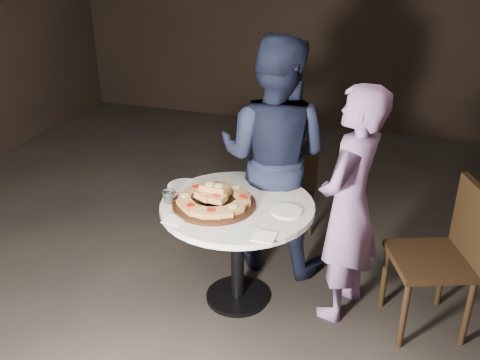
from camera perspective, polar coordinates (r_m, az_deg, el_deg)
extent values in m
plane|color=black|center=(3.46, -2.17, -12.82)|extent=(7.00, 7.00, 0.00)
cylinder|color=black|center=(3.48, -0.27, -12.25)|extent=(0.45, 0.45, 0.03)
cylinder|color=black|center=(3.29, -0.28, -7.76)|extent=(0.09, 0.09, 0.62)
cylinder|color=silver|center=(3.13, -0.29, -2.82)|extent=(1.01, 1.01, 0.04)
cylinder|color=black|center=(3.10, -2.79, -2.56)|extent=(0.55, 0.55, 0.02)
cube|color=#A97941|center=(3.07, 0.31, -2.15)|extent=(0.11, 0.13, 0.05)
cylinder|color=#B71B0E|center=(3.06, 0.31, -1.79)|extent=(0.06, 0.06, 0.01)
cube|color=#A97941|center=(3.13, 0.13, -1.60)|extent=(0.13, 0.13, 0.05)
cube|color=#A97941|center=(3.18, -0.48, -1.15)|extent=(0.13, 0.12, 0.05)
cylinder|color=beige|center=(3.17, -0.48, -0.80)|extent=(0.07, 0.07, 0.01)
cube|color=#A97941|center=(3.22, -1.41, -0.84)|extent=(0.12, 0.11, 0.05)
cube|color=#A97941|center=(3.23, -2.52, -0.71)|extent=(0.12, 0.10, 0.05)
cylinder|color=#B71B0E|center=(3.22, -2.53, -0.37)|extent=(0.06, 0.06, 0.01)
cube|color=#A97941|center=(3.23, -3.67, -0.79)|extent=(0.13, 0.13, 0.05)
cube|color=#A97941|center=(3.20, -4.71, -1.05)|extent=(0.13, 0.13, 0.05)
cylinder|color=#B71B0E|center=(3.19, -4.72, -0.70)|extent=(0.07, 0.07, 0.01)
cube|color=#A97941|center=(3.16, -5.48, -1.47)|extent=(0.08, 0.10, 0.05)
cube|color=#A97941|center=(3.10, -5.87, -2.00)|extent=(0.11, 0.12, 0.05)
cylinder|color=beige|center=(3.09, -5.89, -1.64)|extent=(0.06, 0.06, 0.01)
cube|color=#A97941|center=(3.05, -5.81, -2.56)|extent=(0.13, 0.13, 0.05)
cube|color=#A97941|center=(2.99, -5.26, -3.06)|extent=(0.13, 0.13, 0.05)
cylinder|color=#B71B0E|center=(2.98, -5.28, -2.70)|extent=(0.07, 0.07, 0.01)
cube|color=#A97941|center=(2.96, -4.31, -3.43)|extent=(0.11, 0.09, 0.05)
cube|color=#A97941|center=(2.94, -3.10, -3.58)|extent=(0.12, 0.11, 0.05)
cylinder|color=#B71B0E|center=(2.93, -3.11, -3.21)|extent=(0.06, 0.06, 0.01)
cube|color=#A97941|center=(2.94, -1.83, -3.49)|extent=(0.13, 0.12, 0.05)
cube|color=#A97941|center=(2.97, -0.73, -3.18)|extent=(0.12, 0.13, 0.05)
cylinder|color=beige|center=(2.96, -0.74, -2.81)|extent=(0.06, 0.06, 0.01)
cube|color=#A97941|center=(3.02, 0.02, -2.71)|extent=(0.10, 0.12, 0.05)
cube|color=#A97941|center=(3.08, -1.85, -1.39)|extent=(0.08, 0.11, 0.04)
cylinder|color=#2D6B1E|center=(3.07, -1.86, -1.03)|extent=(0.05, 0.05, 0.01)
cube|color=#A97941|center=(3.12, -3.11, -1.12)|extent=(0.12, 0.10, 0.04)
cylinder|color=beige|center=(3.11, -3.12, -0.76)|extent=(0.06, 0.06, 0.01)
cube|color=#A97941|center=(3.06, -3.77, -1.70)|extent=(0.13, 0.12, 0.04)
cylinder|color=orange|center=(3.05, -3.79, -1.34)|extent=(0.06, 0.06, 0.01)
cube|color=#A97941|center=(3.02, -2.50, -1.98)|extent=(0.11, 0.09, 0.04)
cylinder|color=#B71B0E|center=(3.01, -2.51, -1.61)|extent=(0.05, 0.05, 0.01)
cube|color=#A97941|center=(3.05, -2.29, -0.95)|extent=(0.11, 0.09, 0.04)
cylinder|color=beige|center=(3.04, -2.30, -0.59)|extent=(0.05, 0.05, 0.01)
cube|color=#A97941|center=(3.07, -3.25, -0.82)|extent=(0.11, 0.08, 0.04)
cylinder|color=beige|center=(3.06, -3.26, -0.46)|extent=(0.05, 0.05, 0.01)
cylinder|color=white|center=(3.33, -5.98, -0.65)|extent=(0.26, 0.26, 0.01)
cylinder|color=white|center=(3.04, 4.99, -3.34)|extent=(0.19, 0.19, 0.01)
imported|color=silver|center=(3.14, -7.58, -1.80)|extent=(0.09, 0.09, 0.07)
cube|color=white|center=(2.97, -7.03, -4.24)|extent=(0.12, 0.12, 0.01)
cube|color=white|center=(2.80, 2.62, -6.04)|extent=(0.12, 0.12, 0.01)
cube|color=black|center=(4.11, 5.39, 0.13)|extent=(0.45, 0.45, 0.04)
cube|color=black|center=(3.86, 5.59, 1.62)|extent=(0.36, 0.13, 0.39)
cylinder|color=black|center=(4.35, 7.29, -1.38)|extent=(0.04, 0.04, 0.39)
cylinder|color=black|center=(4.33, 3.13, -1.29)|extent=(0.04, 0.04, 0.39)
cylinder|color=black|center=(4.07, 7.57, -3.37)|extent=(0.04, 0.04, 0.39)
cylinder|color=black|center=(4.05, 3.12, -3.29)|extent=(0.04, 0.04, 0.39)
cube|color=black|center=(3.21, 19.62, -8.09)|extent=(0.54, 0.54, 0.04)
cube|color=black|center=(3.19, 23.67, -4.42)|extent=(0.19, 0.40, 0.45)
cylinder|color=black|center=(3.41, 15.18, -9.81)|extent=(0.05, 0.05, 0.45)
cylinder|color=black|center=(3.14, 17.10, -13.51)|extent=(0.05, 0.05, 0.45)
cylinder|color=black|center=(3.53, 20.77, -9.34)|extent=(0.05, 0.05, 0.45)
cylinder|color=black|center=(3.28, 23.13, -12.80)|extent=(0.05, 0.05, 0.45)
imported|color=#141931|center=(3.48, 3.63, 2.53)|extent=(0.81, 0.65, 1.58)
imported|color=slate|center=(3.08, 11.57, -2.77)|extent=(0.47, 0.59, 1.42)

